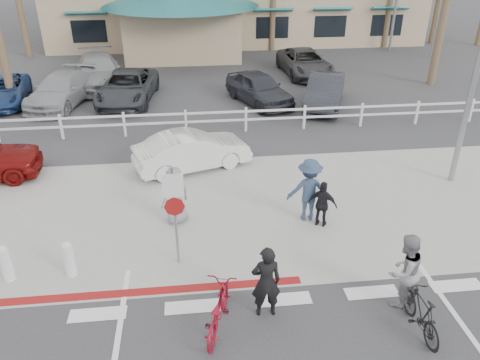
{
  "coord_description": "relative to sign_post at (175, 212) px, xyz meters",
  "views": [
    {
      "loc": [
        -1.85,
        -7.08,
        7.14
      ],
      "look_at": [
        -0.64,
        3.5,
        1.5
      ],
      "focal_mm": 35.0,
      "sensor_mm": 36.0,
      "label": 1
    }
  ],
  "objects": [
    {
      "name": "ground",
      "position": [
        2.3,
        -2.2,
        -1.45
      ],
      "size": [
        140.0,
        140.0,
        0.0
      ],
      "primitive_type": "plane",
      "color": "#333335"
    },
    {
      "name": "sidewalk_plaza",
      "position": [
        2.3,
        2.3,
        -1.44
      ],
      "size": [
        22.0,
        7.0,
        0.01
      ],
      "primitive_type": "cube",
      "color": "gray",
      "rests_on": "ground"
    },
    {
      "name": "cross_street",
      "position": [
        2.3,
        6.3,
        -1.45
      ],
      "size": [
        40.0,
        5.0,
        0.01
      ],
      "primitive_type": "cube",
      "color": "#333335",
      "rests_on": "ground"
    },
    {
      "name": "parking_lot",
      "position": [
        2.3,
        15.8,
        -1.45
      ],
      "size": [
        50.0,
        16.0,
        0.01
      ],
      "primitive_type": "cube",
      "color": "#333335",
      "rests_on": "ground"
    },
    {
      "name": "curb_red",
      "position": [
        -0.7,
        -1.0,
        -1.44
      ],
      "size": [
        7.0,
        0.25,
        0.02
      ],
      "primitive_type": "cube",
      "color": "maroon",
      "rests_on": "ground"
    },
    {
      "name": "rail_fence",
      "position": [
        2.8,
        8.3,
        -0.95
      ],
      "size": [
        29.4,
        0.16,
        1.0
      ],
      "primitive_type": null,
      "color": "silver",
      "rests_on": "ground"
    },
    {
      "name": "sign_post",
      "position": [
        0.0,
        0.0,
        0.0
      ],
      "size": [
        0.5,
        0.1,
        2.9
      ],
      "primitive_type": null,
      "color": "gray",
      "rests_on": "ground"
    },
    {
      "name": "bollard_0",
      "position": [
        -2.5,
        -0.2,
        -0.97
      ],
      "size": [
        0.26,
        0.26,
        0.95
      ],
      "primitive_type": null,
      "color": "silver",
      "rests_on": "ground"
    },
    {
      "name": "bollard_1",
      "position": [
        -3.9,
        -0.2,
        -0.97
      ],
      "size": [
        0.26,
        0.26,
        0.95
      ],
      "primitive_type": null,
      "color": "silver",
      "rests_on": "ground"
    },
    {
      "name": "info_sign",
      "position": [
        16.3,
        19.8,
        1.35
      ],
      "size": [
        1.2,
        0.16,
        5.6
      ],
      "primitive_type": null,
      "color": "navy",
      "rests_on": "ground"
    },
    {
      "name": "bike_red",
      "position": [
        0.8,
        -2.23,
        -0.99
      ],
      "size": [
        1.09,
        1.87,
        0.93
      ],
      "primitive_type": "imported",
      "rotation": [
        0.0,
        0.0,
        2.85
      ],
      "color": "maroon",
      "rests_on": "ground"
    },
    {
      "name": "rider_red",
      "position": [
        1.82,
        -1.95,
        -0.6
      ],
      "size": [
        0.62,
        0.41,
        1.69
      ],
      "primitive_type": "imported",
      "rotation": [
        0.0,
        0.0,
        3.15
      ],
      "color": "black",
      "rests_on": "ground"
    },
    {
      "name": "bike_black",
      "position": [
        4.82,
        -2.77,
        -0.99
      ],
      "size": [
        0.45,
        1.54,
        0.92
      ],
      "primitive_type": "imported",
      "rotation": [
        0.0,
        0.0,
        3.15
      ],
      "color": "black",
      "rests_on": "ground"
    },
    {
      "name": "rider_black",
      "position": [
        4.76,
        -1.96,
        -0.58
      ],
      "size": [
        1.04,
        0.94,
        1.74
      ],
      "primitive_type": "imported",
      "rotation": [
        0.0,
        0.0,
        3.55
      ],
      "color": "gray",
      "rests_on": "ground"
    },
    {
      "name": "pedestrian_a",
      "position": [
        3.59,
        1.6,
        -0.54
      ],
      "size": [
        1.26,
        0.82,
        1.83
      ],
      "primitive_type": "imported",
      "rotation": [
        0.0,
        0.0,
        3.02
      ],
      "color": "navy",
      "rests_on": "ground"
    },
    {
      "name": "pedestrian_child",
      "position": [
        3.89,
        1.2,
        -0.78
      ],
      "size": [
        0.85,
        0.66,
        1.34
      ],
      "primitive_type": "imported",
      "rotation": [
        0.0,
        0.0,
        2.64
      ],
      "color": "black",
      "rests_on": "ground"
    },
    {
      "name": "pedestrian_b",
      "position": [
        -0.04,
        1.86,
        -0.62
      ],
      "size": [
        0.97,
        0.88,
        1.66
      ],
      "primitive_type": "imported",
      "rotation": [
        0.0,
        0.0,
        3.7
      ],
      "color": "gray",
      "rests_on": "ground"
    },
    {
      "name": "car_white_sedan",
      "position": [
        0.48,
        5.18,
        -0.81
      ],
      "size": [
        4.13,
        2.53,
        1.29
      ],
      "primitive_type": "imported",
      "rotation": [
        0.0,
        0.0,
        1.89
      ],
      "color": "silver",
      "rests_on": "ground"
    },
    {
      "name": "lot_car_0",
      "position": [
        -8.16,
        13.04,
        -0.82
      ],
      "size": [
        2.72,
        4.76,
        1.25
      ],
      "primitive_type": "imported",
      "rotation": [
        0.0,
        0.0,
        0.15
      ],
      "color": "navy",
      "rests_on": "ground"
    },
    {
      "name": "lot_car_1",
      "position": [
        -5.4,
        12.66,
        -0.75
      ],
      "size": [
        3.03,
        5.13,
        1.39
      ],
      "primitive_type": "imported",
      "rotation": [
        0.0,
        0.0,
        -0.24
      ],
      "color": "#929497",
      "rests_on": "ground"
    },
    {
      "name": "lot_car_2",
      "position": [
        3.74,
        11.77,
        -0.73
      ],
      "size": [
        3.17,
        4.57,
        1.45
      ],
      "primitive_type": "imported",
      "rotation": [
        0.0,
        0.0,
        0.38
      ],
      "color": "#282932",
      "rests_on": "ground"
    },
    {
      "name": "lot_car_3",
      "position": [
        6.68,
        10.94,
        -0.73
      ],
      "size": [
        2.99,
        4.65,
        1.45
      ],
      "primitive_type": "imported",
      "rotation": [
        0.0,
        0.0,
        -0.36
      ],
      "color": "#24262D",
      "rests_on": "ground"
    },
    {
      "name": "lot_car_4",
      "position": [
        -4.13,
        15.52,
        -0.67
      ],
      "size": [
        3.16,
        5.67,
        1.55
      ],
      "primitive_type": "imported",
      "rotation": [
        0.0,
        0.0,
        0.19
      ],
      "color": "gray",
      "rests_on": "ground"
    },
    {
      "name": "lot_car_5",
      "position": [
        7.05,
        16.39,
        -0.76
      ],
      "size": [
        2.57,
        5.12,
        1.39
      ],
      "primitive_type": "imported",
      "rotation": [
        0.0,
        0.0,
        0.05
      ],
      "color": "#36373A",
      "rests_on": "ground"
    },
    {
      "name": "lot_car_6",
      "position": [
        -2.39,
        12.74,
        -0.75
      ],
      "size": [
        2.89,
        5.29,
        1.4
      ],
      "primitive_type": "imported",
      "rotation": [
        0.0,
        0.0,
        -0.11
      ],
      "color": "#303439",
      "rests_on": "ground"
    }
  ]
}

